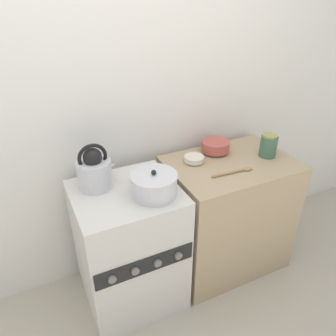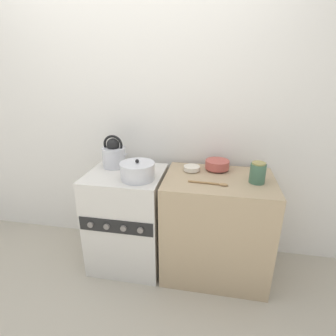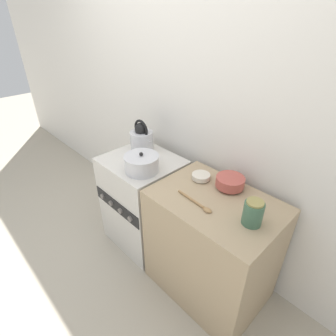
% 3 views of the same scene
% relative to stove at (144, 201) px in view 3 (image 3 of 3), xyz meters
% --- Properties ---
extents(ground_plane, '(12.00, 12.00, 0.00)m').
position_rel_stove_xyz_m(ground_plane, '(0.00, -0.27, -0.42)').
color(ground_plane, '#B2A893').
extents(wall_back, '(7.00, 0.06, 2.50)m').
position_rel_stove_xyz_m(wall_back, '(0.00, 0.38, 0.83)').
color(wall_back, silver).
rests_on(wall_back, ground_plane).
extents(stove, '(0.59, 0.56, 0.84)m').
position_rel_stove_xyz_m(stove, '(0.00, 0.00, 0.00)').
color(stove, beige).
rests_on(stove, ground_plane).
extents(counter, '(0.82, 0.57, 0.84)m').
position_rel_stove_xyz_m(counter, '(0.73, 0.02, 0.00)').
color(counter, tan).
rests_on(counter, ground_plane).
extents(kettle, '(0.23, 0.19, 0.27)m').
position_rel_stove_xyz_m(kettle, '(-0.13, 0.12, 0.52)').
color(kettle, silver).
rests_on(kettle, stove).
extents(cooking_pot, '(0.26, 0.26, 0.15)m').
position_rel_stove_xyz_m(cooking_pot, '(0.13, -0.10, 0.48)').
color(cooking_pot, silver).
rests_on(cooking_pot, stove).
extents(enamel_bowl, '(0.19, 0.19, 0.08)m').
position_rel_stove_xyz_m(enamel_bowl, '(0.71, 0.19, 0.47)').
color(enamel_bowl, '#B75147').
rests_on(enamel_bowl, counter).
extents(small_ceramic_bowl, '(0.13, 0.13, 0.04)m').
position_rel_stove_xyz_m(small_ceramic_bowl, '(0.51, 0.13, 0.45)').
color(small_ceramic_bowl, beige).
rests_on(small_ceramic_bowl, counter).
extents(storage_jar, '(0.11, 0.11, 0.15)m').
position_rel_stove_xyz_m(storage_jar, '(0.99, -0.01, 0.50)').
color(storage_jar, '#3F664C').
rests_on(storage_jar, counter).
extents(wooden_spoon, '(0.28, 0.05, 0.02)m').
position_rel_stove_xyz_m(wooden_spoon, '(0.68, -0.10, 0.43)').
color(wooden_spoon, '#A37A4C').
rests_on(wooden_spoon, counter).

